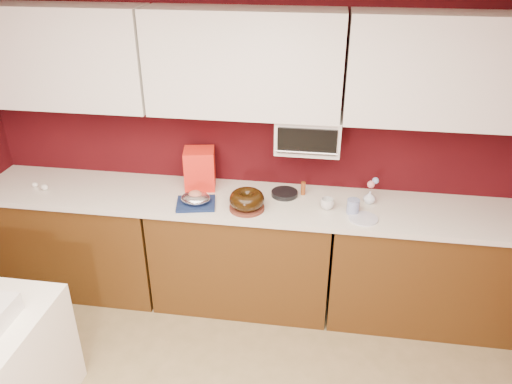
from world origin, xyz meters
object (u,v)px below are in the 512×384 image
object	(u,v)px
coffee_mug	(327,203)
flower_vase	(370,196)
pandoro_box	(200,169)
bundt_cake	(247,199)
blue_jar	(353,206)
foil_ham_nest	(196,198)
toaster_oven	(308,133)

from	to	relation	value
coffee_mug	flower_vase	xyz separation A→B (m)	(0.30, 0.13, 0.01)
pandoro_box	bundt_cake	bearing A→B (deg)	-46.94
pandoro_box	blue_jar	distance (m)	1.17
foil_ham_nest	blue_jar	xyz separation A→B (m)	(1.10, 0.05, -0.00)
toaster_oven	foil_ham_nest	size ratio (longest dim) A/B	2.16
flower_vase	toaster_oven	bearing A→B (deg)	169.93
flower_vase	coffee_mug	bearing A→B (deg)	-156.47
toaster_oven	bundt_cake	bearing A→B (deg)	-141.77
blue_jar	flower_vase	distance (m)	0.20
toaster_oven	blue_jar	world-z (taller)	toaster_oven
bundt_cake	coffee_mug	xyz separation A→B (m)	(0.55, 0.10, -0.03)
toaster_oven	bundt_cake	world-z (taller)	toaster_oven
toaster_oven	flower_vase	size ratio (longest dim) A/B	4.26
bundt_cake	coffee_mug	distance (m)	0.56
toaster_oven	coffee_mug	bearing A→B (deg)	-52.14
coffee_mug	flower_vase	size ratio (longest dim) A/B	0.87
pandoro_box	flower_vase	distance (m)	1.26
coffee_mug	blue_jar	size ratio (longest dim) A/B	0.89
bundt_cake	blue_jar	bearing A→B (deg)	4.64
bundt_cake	blue_jar	xyz separation A→B (m)	(0.73, 0.06, -0.03)
pandoro_box	flower_vase	xyz separation A→B (m)	(1.26, -0.07, -0.10)
toaster_oven	blue_jar	distance (m)	0.60
bundt_cake	coffee_mug	bearing A→B (deg)	9.81
coffee_mug	pandoro_box	bearing A→B (deg)	168.35
toaster_oven	pandoro_box	bearing A→B (deg)	-179.06
flower_vase	foil_ham_nest	bearing A→B (deg)	-169.97
toaster_oven	pandoro_box	xyz separation A→B (m)	(-0.80, -0.01, -0.32)
foil_ham_nest	flower_vase	world-z (taller)	flower_vase
coffee_mug	bundt_cake	bearing A→B (deg)	-170.19
blue_jar	flower_vase	size ratio (longest dim) A/B	0.98
foil_ham_nest	pandoro_box	world-z (taller)	pandoro_box
foil_ham_nest	blue_jar	size ratio (longest dim) A/B	2.01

